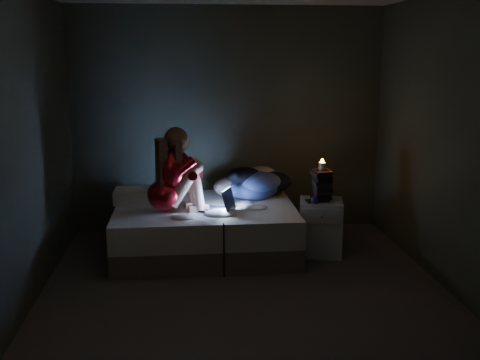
{
  "coord_description": "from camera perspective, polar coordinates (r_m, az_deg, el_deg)",
  "views": [
    {
      "loc": [
        -0.5,
        -4.49,
        2.05
      ],
      "look_at": [
        0.05,
        1.0,
        0.8
      ],
      "focal_mm": 41.39,
      "sensor_mm": 36.0,
      "label": 1
    }
  ],
  "objects": [
    {
      "name": "floor",
      "position": [
        4.97,
        0.59,
        -11.74
      ],
      "size": [
        3.6,
        3.8,
        0.02
      ],
      "primitive_type": "cube",
      "color": "#3F3833",
      "rests_on": "ground"
    },
    {
      "name": "woman",
      "position": [
        5.5,
        -7.87,
        0.97
      ],
      "size": [
        0.6,
        0.47,
        0.86
      ],
      "primitive_type": null,
      "rotation": [
        0.0,
        0.0,
        0.25
      ],
      "color": "maroon",
      "rests_on": "bed"
    },
    {
      "name": "pillow",
      "position": [
        6.02,
        -10.5,
        -1.59
      ],
      "size": [
        0.48,
        0.34,
        0.14
      ],
      "primitive_type": "cube",
      "color": "beige",
      "rests_on": "bed"
    },
    {
      "name": "wall_right",
      "position": [
        5.11,
        21.28,
        3.44
      ],
      "size": [
        0.02,
        3.8,
        2.6
      ],
      "primitive_type": "cube",
      "color": "#2F3326",
      "rests_on": "ground"
    },
    {
      "name": "wall_left",
      "position": [
        4.74,
        -21.7,
        2.73
      ],
      "size": [
        0.02,
        3.8,
        2.6
      ],
      "primitive_type": "cube",
      "color": "#2F3326",
      "rests_on": "ground"
    },
    {
      "name": "clothes_pile",
      "position": [
        6.07,
        1.26,
        -0.15
      ],
      "size": [
        0.69,
        0.59,
        0.37
      ],
      "primitive_type": null,
      "rotation": [
        0.0,
        0.0,
        0.18
      ],
      "color": "navy",
      "rests_on": "bed"
    },
    {
      "name": "book_stack",
      "position": [
        5.75,
        8.4,
        -0.57
      ],
      "size": [
        0.19,
        0.25,
        0.31
      ],
      "primitive_type": null,
      "color": "black",
      "rests_on": "nightstand"
    },
    {
      "name": "nightstand",
      "position": [
        5.86,
        8.28,
        -4.84
      ],
      "size": [
        0.51,
        0.47,
        0.58
      ],
      "primitive_type": "cube",
      "rotation": [
        0.0,
        0.0,
        -0.21
      ],
      "color": "silver",
      "rests_on": "ground"
    },
    {
      "name": "bed",
      "position": [
        5.88,
        -3.58,
        -5.05
      ],
      "size": [
        1.86,
        1.39,
        0.51
      ],
      "primitive_type": null,
      "color": "beige",
      "rests_on": "ground"
    },
    {
      "name": "wall_back",
      "position": [
        6.47,
        -1.25,
        6.1
      ],
      "size": [
        3.6,
        0.02,
        2.6
      ],
      "primitive_type": "cube",
      "color": "#2F3326",
      "rests_on": "ground"
    },
    {
      "name": "blue_orb",
      "position": [
        5.63,
        8.0,
        -2.06
      ],
      "size": [
        0.08,
        0.08,
        0.08
      ],
      "primitive_type": "sphere",
      "color": "navy",
      "rests_on": "nightstand"
    },
    {
      "name": "laptop",
      "position": [
        5.58,
        -2.6,
        -1.96
      ],
      "size": [
        0.42,
        0.37,
        0.25
      ],
      "primitive_type": null,
      "rotation": [
        0.0,
        0.0,
        -0.43
      ],
      "color": "black",
      "rests_on": "bed"
    },
    {
      "name": "candle",
      "position": [
        5.71,
        8.46,
        1.36
      ],
      "size": [
        0.07,
        0.07,
        0.08
      ],
      "primitive_type": "cylinder",
      "color": "beige",
      "rests_on": "book_stack"
    },
    {
      "name": "wall_front",
      "position": [
        2.74,
        5.07,
        -3.24
      ],
      "size": [
        3.6,
        0.02,
        2.6
      ],
      "primitive_type": "cube",
      "color": "#2F3326",
      "rests_on": "ground"
    },
    {
      "name": "phone",
      "position": [
        5.69,
        7.36,
        -2.24
      ],
      "size": [
        0.1,
        0.15,
        0.01
      ],
      "primitive_type": "cube",
      "rotation": [
        0.0,
        0.0,
        0.23
      ],
      "color": "black",
      "rests_on": "nightstand"
    }
  ]
}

